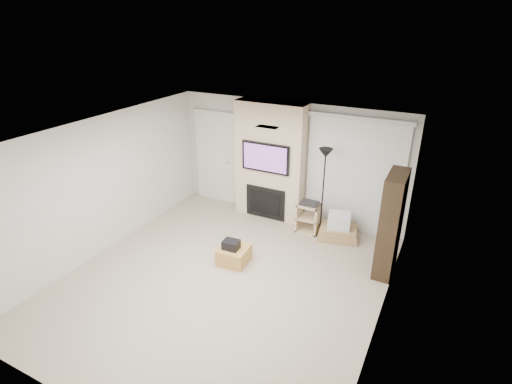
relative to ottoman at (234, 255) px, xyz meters
The scene contains 16 objects.
floor 0.58m from the ottoman, 78.29° to the right, with size 5.00×5.50×0.00m, color tan.
ceiling 2.42m from the ottoman, 78.29° to the right, with size 5.00×5.50×0.00m, color white.
wall_back 2.46m from the ottoman, 87.01° to the left, with size 5.00×2.50×0.00m, color beige.
wall_front 3.48m from the ottoman, 88.01° to the right, with size 5.00×2.50×0.00m, color beige.
wall_left 2.68m from the ottoman, 166.96° to the right, with size 5.50×2.50×0.00m, color beige.
wall_right 2.89m from the ottoman, 11.93° to the right, with size 5.50×2.50×0.00m, color beige.
hvac_vent 2.42m from the ottoman, 25.67° to the left, with size 0.35×0.18×0.01m, color silver.
ottoman is the anchor object (origin of this frame).
black_bag 0.24m from the ottoman, 123.10° to the right, with size 0.28×0.22×0.16m, color black.
fireplace_wall 2.28m from the ottoman, 96.76° to the left, with size 1.50×0.47×2.50m.
entry_door 2.89m from the ottoman, 127.95° to the left, with size 1.02×0.11×2.14m.
vertical_blinds 2.86m from the ottoman, 54.79° to the left, with size 1.98×0.10×2.37m.
floor_lamp 2.35m from the ottoman, 57.66° to the left, with size 0.27×0.27×1.81m.
av_stand 1.86m from the ottoman, 64.71° to the left, with size 0.45×0.38×0.66m.
box_stack 2.21m from the ottoman, 50.12° to the left, with size 0.89×0.75×0.52m.
bookshelf 2.75m from the ottoman, 21.98° to the left, with size 0.30×0.80×1.80m.
Camera 1 is at (2.97, -4.66, 4.11)m, focal length 28.00 mm.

